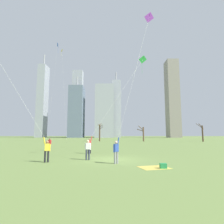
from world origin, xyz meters
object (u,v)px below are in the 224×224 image
at_px(distant_kite_high_overhead_blue, 56,54).
at_px(bystander_far_off_by_trees, 49,144).
at_px(picnic_spot, 159,167).
at_px(bare_tree_right_of_center, 99,132).
at_px(bystander_watching_nearby, 87,149).
at_px(bare_tree_leftmost, 202,133).
at_px(kite_flyer_far_back_pink, 10,87).
at_px(distant_kite_low_near_trees_yellow, 62,60).
at_px(kite_flyer_foreground_right_purple, 121,130).
at_px(bare_tree_left_of_center, 142,133).
at_px(kite_flyer_midfield_center_green, 100,128).

bearing_deg(distant_kite_high_overhead_blue, bystander_far_off_by_trees, -73.71).
bearing_deg(picnic_spot, bare_tree_right_of_center, 98.65).
relative_size(bystander_watching_nearby, bare_tree_leftmost, 0.31).
distance_m(kite_flyer_far_back_pink, distant_kite_low_near_trees_yellow, 36.43).
bearing_deg(bare_tree_leftmost, bystander_far_off_by_trees, -139.99).
bearing_deg(distant_kite_high_overhead_blue, kite_flyer_far_back_pink, -79.30).
xyz_separation_m(distant_kite_high_overhead_blue, picnic_spot, (15.55, -27.64, -20.05)).
bearing_deg(bystander_watching_nearby, picnic_spot, -36.28).
relative_size(bystander_far_off_by_trees, bare_tree_right_of_center, 0.29).
relative_size(kite_flyer_foreground_right_purple, bare_tree_left_of_center, 2.83).
bearing_deg(bare_tree_leftmost, bare_tree_left_of_center, 172.48).
bearing_deg(picnic_spot, distant_kite_high_overhead_blue, 119.36).
xyz_separation_m(kite_flyer_foreground_right_purple, picnic_spot, (2.25, -1.98, -2.30)).
distance_m(bystander_far_off_by_trees, distant_kite_low_near_trees_yellow, 30.77).
relative_size(distant_kite_high_overhead_blue, picnic_spot, 10.77).
bearing_deg(kite_flyer_far_back_pink, bare_tree_leftmost, 48.92).
distance_m(kite_flyer_foreground_right_purple, picnic_spot, 3.78).
xyz_separation_m(bystander_watching_nearby, bare_tree_left_of_center, (11.23, 39.15, 1.57)).
xyz_separation_m(kite_flyer_midfield_center_green, bare_tree_right_of_center, (-2.37, 34.78, 0.14)).
bearing_deg(kite_flyer_midfield_center_green, kite_flyer_foreground_right_purple, -73.95).
bearing_deg(distant_kite_high_overhead_blue, kite_flyer_midfield_center_green, -58.73).
bearing_deg(bystander_watching_nearby, kite_flyer_far_back_pink, -163.55).
bearing_deg(bare_tree_right_of_center, kite_flyer_foreground_right_purple, -83.97).
distance_m(kite_flyer_midfield_center_green, distant_kite_low_near_trees_yellow, 33.51).
bearing_deg(bystander_far_off_by_trees, kite_flyer_far_back_pink, -88.31).
bearing_deg(kite_flyer_far_back_pink, picnic_spot, -10.18).
distance_m(kite_flyer_far_back_pink, bare_tree_right_of_center, 42.27).
height_order(distant_kite_high_overhead_blue, bare_tree_right_of_center, distant_kite_high_overhead_blue).
bearing_deg(kite_flyer_foreground_right_purple, bystander_far_off_by_trees, 130.99).
distance_m(distant_kite_low_near_trees_yellow, distant_kite_high_overhead_blue, 6.79).
bearing_deg(distant_kite_low_near_trees_yellow, bystander_watching_nearby, -69.99).
distance_m(distant_kite_high_overhead_blue, picnic_spot, 37.52).
bearing_deg(distant_kite_high_overhead_blue, bare_tree_left_of_center, 34.70).
bearing_deg(bare_tree_left_of_center, kite_flyer_foreground_right_purple, -101.84).
distance_m(bystander_far_off_by_trees, bystander_watching_nearby, 10.37).
distance_m(distant_kite_low_near_trees_yellow, bare_tree_right_of_center, 23.00).
height_order(kite_flyer_foreground_right_purple, distant_kite_low_near_trees_yellow, distant_kite_low_near_trees_yellow).
bearing_deg(bystander_far_off_by_trees, bystander_watching_nearby, -54.25).
bearing_deg(kite_flyer_midfield_center_green, picnic_spot, -64.74).
bearing_deg(bare_tree_right_of_center, kite_flyer_far_back_pink, -95.46).
height_order(bare_tree_leftmost, bare_tree_right_of_center, bare_tree_right_of_center).
height_order(kite_flyer_far_back_pink, bystander_watching_nearby, kite_flyer_far_back_pink).
xyz_separation_m(distant_kite_high_overhead_blue, bare_tree_left_of_center, (21.85, 15.13, -17.67)).
bearing_deg(bare_tree_leftmost, kite_flyer_far_back_pink, -131.08).
bearing_deg(bystander_far_off_by_trees, bare_tree_leftmost, 40.01).
xyz_separation_m(kite_flyer_far_back_pink, picnic_spot, (10.69, -1.92, -5.59)).
relative_size(distant_kite_low_near_trees_yellow, bare_tree_leftmost, 4.73).
bearing_deg(kite_flyer_foreground_right_purple, kite_flyer_far_back_pink, -179.59).
xyz_separation_m(distant_kite_low_near_trees_yellow, bare_tree_right_of_center, (9.41, 9.65, -18.64)).
height_order(kite_flyer_far_back_pink, bare_tree_leftmost, kite_flyer_far_back_pink).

